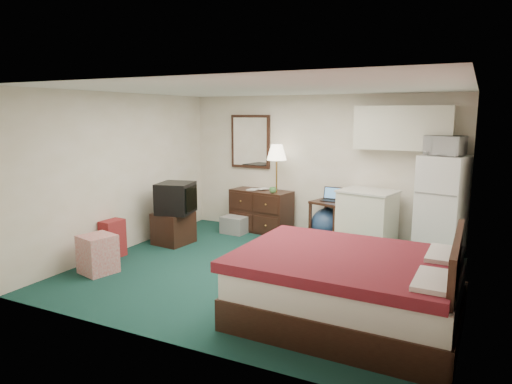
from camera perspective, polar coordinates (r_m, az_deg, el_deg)
The scene contains 25 objects.
floor at distance 6.48m, azimuth 1.12°, elevation -9.84°, with size 5.00×4.50×0.01m, color black.
ceiling at distance 6.11m, azimuth 1.20°, elevation 12.80°, with size 5.00×4.50×0.01m, color beige.
walls at distance 6.18m, azimuth 1.15°, elevation 1.14°, with size 5.01×4.51×2.50m.
mirror at distance 8.71m, azimuth -0.69°, elevation 6.33°, with size 0.80×0.06×1.00m, color white, non-canonical shape.
upper_cabinets at distance 7.69m, azimuth 17.90°, elevation 7.63°, with size 1.50×0.35×0.70m, color silver, non-canonical shape.
headboard at distance 4.81m, azimuth 23.52°, elevation -10.86°, with size 0.06×1.56×1.00m, color #341D13, non-canonical shape.
dresser at distance 8.52m, azimuth 0.66°, elevation -2.34°, with size 1.13×0.52×0.77m, color #341D13, non-canonical shape.
floor_lamp at distance 8.24m, azimuth 2.57°, elevation 0.28°, with size 0.35×0.35×1.63m, color #B5843B, non-canonical shape.
desk at distance 8.01m, azimuth 9.21°, elevation -3.56°, with size 0.55×0.55×0.69m, color #341D13, non-canonical shape.
exercise_ball at distance 8.06m, azimuth 8.89°, elevation -3.95°, with size 0.56×0.56×0.56m, color navy.
kitchen_counter at distance 7.72m, azimuth 13.68°, elevation -3.37°, with size 0.84×0.64×0.92m, color silver, non-canonical shape.
fridge at distance 7.56m, azimuth 22.14°, elevation -1.63°, with size 0.64×0.64×1.55m, color white, non-canonical shape.
bed at distance 5.01m, azimuth 11.39°, elevation -11.74°, with size 2.23×1.74×0.71m, color #5B0B11, non-canonical shape.
tv_stand at distance 7.86m, azimuth -10.27°, elevation -4.45°, with size 0.53×0.58×0.53m, color #341D13, non-canonical shape.
suitcase at distance 7.33m, azimuth -17.46°, elevation -5.59°, with size 0.22×0.36×0.58m, color maroon, non-canonical shape.
retail_box at distance 6.71m, azimuth -19.16°, elevation -7.33°, with size 0.43×0.43×0.53m, color silver, non-canonical shape.
file_bin at distance 8.41m, azimuth -2.73°, elevation -4.13°, with size 0.44×0.33×0.31m, color gray, non-canonical shape.
cardboard_box_a at distance 7.75m, azimuth 5.64°, elevation -5.63°, with size 0.29×0.24×0.24m, color tan, non-canonical shape.
cardboard_box_b at distance 7.49m, azimuth 8.76°, elevation -6.13°, with size 0.24×0.28×0.28m, color tan, non-canonical shape.
laptop at distance 7.91m, azimuth 9.35°, elevation -0.33°, with size 0.32×0.26×0.22m, color black, non-canonical shape.
crt_tv at distance 7.72m, azimuth -10.01°, elevation -0.74°, with size 0.56×0.60×0.51m, color black, non-canonical shape.
microwave at distance 7.44m, azimuth 22.56°, elevation 5.64°, with size 0.54×0.30×0.36m, color white.
book_a at distance 8.48m, azimuth -0.91°, elevation 1.10°, with size 0.18×0.02×0.24m, color tan.
book_b at distance 8.57m, azimuth 0.48°, elevation 1.17°, with size 0.18×0.02×0.24m, color tan.
mug at distance 8.14m, azimuth 2.12°, elevation 0.32°, with size 0.13×0.10×0.13m, color #52944E.
Camera 1 is at (2.59, -5.53, 2.18)m, focal length 32.00 mm.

